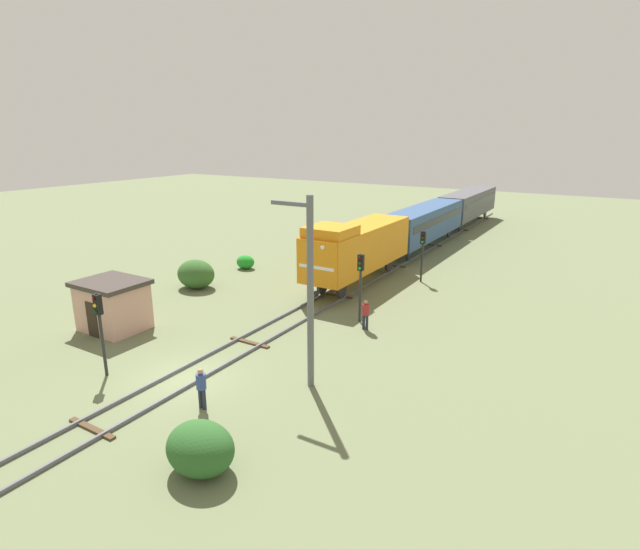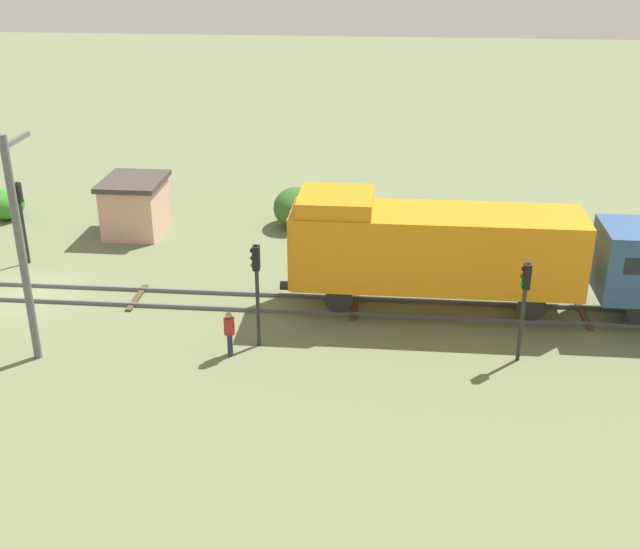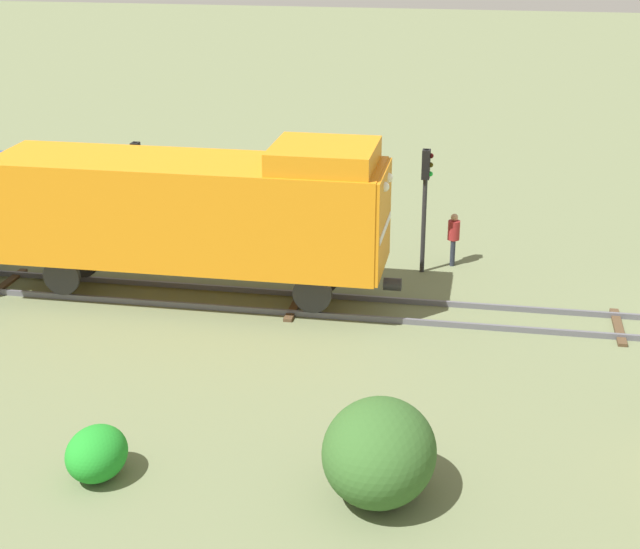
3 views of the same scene
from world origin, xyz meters
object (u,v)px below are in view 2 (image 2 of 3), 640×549
object	(u,v)px
worker_by_signal	(229,330)
locomotive	(431,246)
traffic_signal_near	(20,208)
relay_hut	(135,205)
traffic_signal_far	(525,294)
catenary_mast	(21,245)
traffic_signal_mid	(256,277)

from	to	relation	value
worker_by_signal	locomotive	bearing A→B (deg)	-83.53
traffic_signal_near	locomotive	bearing A→B (deg)	79.83
relay_hut	traffic_signal_near	bearing A→B (deg)	-40.89
locomotive	worker_by_signal	world-z (taller)	locomotive
relay_hut	locomotive	bearing A→B (deg)	62.01
traffic_signal_near	relay_hut	size ratio (longest dim) A/B	1.08
locomotive	traffic_signal_near	xyz separation A→B (m)	(-3.20, -17.84, -0.14)
locomotive	traffic_signal_near	bearing A→B (deg)	-100.17
worker_by_signal	traffic_signal_near	bearing A→B (deg)	31.27
locomotive	traffic_signal_far	distance (m)	4.74
locomotive	traffic_signal_far	xyz separation A→B (m)	(3.60, 3.08, -0.19)
traffic_signal_far	catenary_mast	size ratio (longest dim) A/B	0.46
traffic_signal_near	relay_hut	bearing A→B (deg)	139.11
locomotive	traffic_signal_mid	world-z (taller)	locomotive
locomotive	worker_by_signal	distance (m)	8.43
traffic_signal_mid	catenary_mast	bearing A→B (deg)	-78.67
traffic_signal_mid	traffic_signal_near	bearing A→B (deg)	-119.56
traffic_signal_mid	traffic_signal_far	distance (m)	9.28
locomotive	traffic_signal_mid	size ratio (longest dim) A/B	2.96
worker_by_signal	traffic_signal_mid	bearing A→B (deg)	-72.31
traffic_signal_far	worker_by_signal	xyz separation A→B (m)	(0.60, -10.17, -1.59)
traffic_signal_mid	relay_hut	distance (m)	13.54
traffic_signal_near	relay_hut	world-z (taller)	traffic_signal_near
worker_by_signal	relay_hut	world-z (taller)	relay_hut
traffic_signal_far	relay_hut	bearing A→B (deg)	-122.85
locomotive	worker_by_signal	bearing A→B (deg)	-59.36
traffic_signal_far	worker_by_signal	size ratio (longest dim) A/B	2.17
locomotive	catenary_mast	distance (m)	14.81
traffic_signal_mid	relay_hut	xyz separation A→B (m)	(-10.90, -7.91, -1.34)
worker_by_signal	catenary_mast	bearing A→B (deg)	72.04
traffic_signal_near	traffic_signal_mid	xyz separation A→B (m)	(6.60, 11.64, 0.09)
locomotive	relay_hut	world-z (taller)	locomotive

